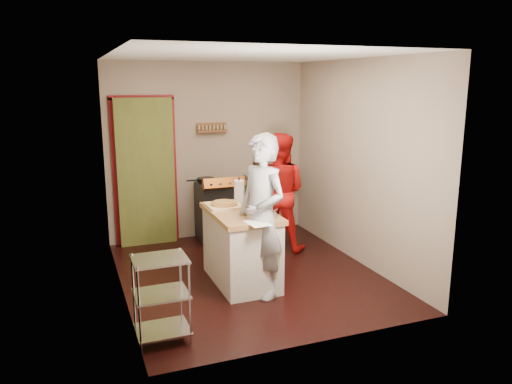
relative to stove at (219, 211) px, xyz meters
The scene contains 10 objects.
floor 1.49m from the stove, 91.94° to the right, with size 3.50×3.50×0.00m, color black.
back_wall 1.03m from the stove, 152.49° to the left, with size 3.00×0.44×2.60m.
left_wall 2.27m from the stove, 137.40° to the right, with size 0.04×3.50×2.60m, color gray.
right_wall 2.20m from the stove, 44.44° to the right, with size 0.04×3.50×2.60m, color gray.
ceiling 2.59m from the stove, 91.94° to the right, with size 3.00×3.50×0.02m, color white.
stove is the anchor object (origin of this frame).
wire_shelving 2.94m from the stove, 116.85° to the right, with size 0.48×0.40×0.80m.
island 1.61m from the stove, 97.30° to the right, with size 0.68×1.28×1.18m.
person_stripe 2.06m from the stove, 93.28° to the right, with size 0.65×0.43×1.79m, color #B5B5BA.
person_red 1.00m from the stove, 44.22° to the right, with size 0.80×0.62×1.64m, color #AA0D0B.
Camera 1 is at (-1.97, -5.41, 2.32)m, focal length 35.00 mm.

